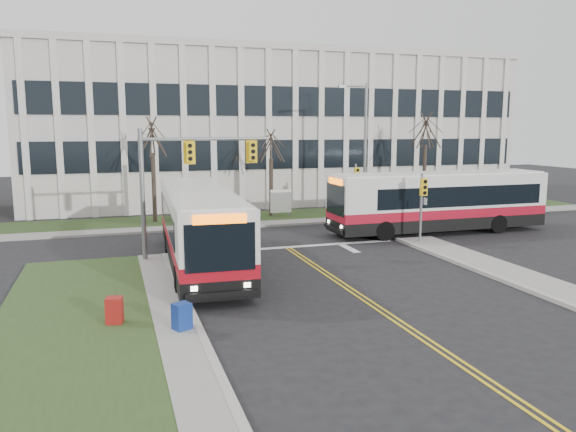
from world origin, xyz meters
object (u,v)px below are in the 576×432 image
at_px(bus_cross, 438,203).
at_px(newspaper_box_red, 115,312).
at_px(streetlight, 363,143).
at_px(directory_sign, 281,201).
at_px(newspaper_box_blue, 182,318).
at_px(bus_main, 200,229).

relative_size(bus_cross, newspaper_box_red, 13.93).
xyz_separation_m(streetlight, newspaper_box_red, (-16.78, -17.66, -4.72)).
bearing_deg(bus_cross, newspaper_box_red, -59.62).
distance_m(directory_sign, newspaper_box_red, 22.06).
relative_size(directory_sign, newspaper_box_blue, 2.11).
height_order(streetlight, newspaper_box_red, streetlight).
height_order(directory_sign, bus_cross, bus_cross).
relative_size(bus_cross, newspaper_box_blue, 13.93).
relative_size(bus_main, newspaper_box_blue, 13.57).
height_order(newspaper_box_blue, newspaper_box_red, same).
bearing_deg(bus_main, newspaper_box_blue, -100.03).
bearing_deg(streetlight, bus_main, -140.62).
bearing_deg(newspaper_box_blue, bus_main, 52.98).
bearing_deg(newspaper_box_red, streetlight, 58.11).
relative_size(streetlight, newspaper_box_red, 9.68).
bearing_deg(directory_sign, newspaper_box_blue, -114.71).
height_order(streetlight, directory_sign, streetlight).
distance_m(streetlight, bus_cross, 7.71).
relative_size(bus_main, newspaper_box_red, 13.57).
distance_m(bus_cross, newspaper_box_blue, 20.75).
xyz_separation_m(bus_main, newspaper_box_red, (-3.81, -7.01, -1.24)).
distance_m(newspaper_box_blue, newspaper_box_red, 2.32).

